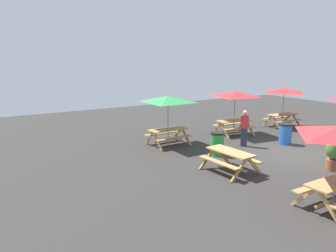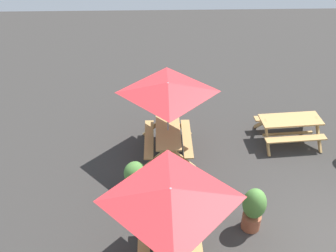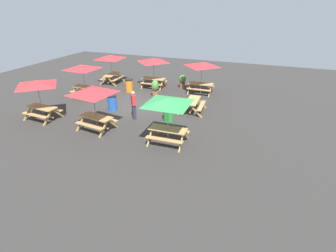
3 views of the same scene
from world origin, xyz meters
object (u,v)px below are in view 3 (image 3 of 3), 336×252
Objects in this scene: trash_bin_orange at (129,85)px; person_standing at (134,104)px; picnic_table_4 at (37,86)px; picnic_table_7 at (153,62)px; trash_bin_green at (168,113)px; potted_plant_0 at (182,81)px; trash_bin_blue at (112,102)px; picnic_table_3 at (93,94)px; picnic_table_0 at (202,67)px; picnic_table_6 at (193,103)px; potted_plant_1 at (155,88)px; picnic_table_2 at (168,104)px; picnic_table_5 at (110,59)px; picnic_table_1 at (83,69)px.

person_standing is (2.69, -4.35, 0.39)m from trash_bin_orange.
picnic_table_7 is at bearing 70.01° from picnic_table_4.
trash_bin_green is 6.45m from potted_plant_0.
picnic_table_7 is 5.47m from trash_bin_blue.
trash_bin_blue is at bearing -154.85° from person_standing.
picnic_table_3 reaches higher than trash_bin_green.
picnic_table_4 is at bearing -133.32° from picnic_table_0.
picnic_table_4 reaches higher than picnic_table_6.
person_standing is (0.43, -4.06, 0.24)m from potted_plant_1.
picnic_table_2 is at bearing -29.79° from trash_bin_blue.
picnic_table_2 reaches higher than trash_bin_orange.
picnic_table_1 is at bearing 178.53° from picnic_table_5.
picnic_table_5 is (-0.12, 3.70, 0.00)m from picnic_table_1.
trash_bin_green is at bearing -95.19° from picnic_table_0.
picnic_table_5 reaches higher than potted_plant_1.
picnic_table_0 is at bearing -26.86° from potted_plant_0.
picnic_table_5 is 9.07m from trash_bin_green.
picnic_table_5 is (-8.00, 7.90, 0.00)m from picnic_table_2.
picnic_table_0 reaches higher than potted_plant_0.
picnic_table_2 is (7.88, -4.20, 0.00)m from picnic_table_1.
picnic_table_4 is 4.27m from trash_bin_blue.
potted_plant_0 reaches higher than trash_bin_orange.
picnic_table_2 reaches higher than potted_plant_0.
trash_bin_orange is (-0.77, 3.61, 0.00)m from trash_bin_blue.
potted_plant_1 is (-3.29, 1.80, 0.09)m from picnic_table_6.
potted_plant_0 is at bearing 66.98° from potted_plant_1.
trash_bin_blue is 3.69m from trash_bin_orange.
picnic_table_4 is at bearing -85.80° from picnic_table_1.
picnic_table_2 is at bearing 3.57° from picnic_table_4.
picnic_table_2 is at bearing 11.30° from person_standing.
picnic_table_1 is 2.79× the size of potted_plant_0.
picnic_table_1 is 1.21× the size of picnic_table_4.
picnic_table_1 is 2.35× the size of potted_plant_1.
picnic_table_6 is 5.82m from picnic_table_7.
potted_plant_0 is at bearing 66.32° from trash_bin_blue.
trash_bin_blue reaches higher than picnic_table_6.
picnic_table_5 is at bearing 177.27° from person_standing.
picnic_table_3 is 1.20× the size of picnic_table_4.
picnic_table_7 is 1.95× the size of potted_plant_1.
picnic_table_3 and picnic_table_4 have the same top height.
picnic_table_6 is (-0.00, 4.25, -1.43)m from picnic_table_2.
potted_plant_1 is (-3.30, 6.06, -1.34)m from picnic_table_2.
picnic_table_1 is 5.12m from potted_plant_1.
picnic_table_6 is at bearing -83.48° from picnic_table_0.
picnic_table_1 and picnic_table_2 have the same top height.
picnic_table_5 is 2.88× the size of trash_bin_green.
trash_bin_orange is at bearing 65.09° from picnic_table_6.
picnic_table_2 is at bearing 7.46° from picnic_table_3.
potted_plant_0 is (1.91, 8.76, -1.42)m from picnic_table_3.
picnic_table_0 is 8.32m from picnic_table_1.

